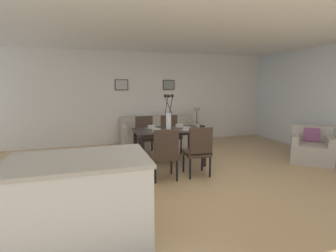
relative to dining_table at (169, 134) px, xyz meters
The scene contains 24 objects.
ground_plane 1.21m from the dining_table, 77.64° to the right, with size 9.00×9.00×0.00m, color tan.
back_wall_panel 2.36m from the dining_table, 84.46° to the left, with size 9.00×0.10×2.60m, color silver.
ceiling_panel 2.09m from the dining_table, 69.90° to the right, with size 9.00×7.20×0.08m, color white.
dining_table is the anchor object (origin of this frame).
dining_chair_near_left 0.96m from the dining_table, 111.35° to the right, with size 0.47×0.47×0.92m.
dining_chair_near_right 0.92m from the dining_table, 110.82° to the left, with size 0.44×0.44×0.92m.
dining_chair_far_left 0.94m from the dining_table, 71.76° to the right, with size 0.46×0.46×0.92m.
dining_chair_far_right 0.92m from the dining_table, 69.86° to the left, with size 0.45×0.45×0.92m.
centerpiece_vase 0.37m from the dining_table, 55.35° to the left, with size 0.21×0.23×0.73m.
placemat_near_left 0.39m from the dining_table, 147.29° to the right, with size 0.32×0.32×0.01m, color #4C4742.
bowl_near_left 0.40m from the dining_table, 147.29° to the right, with size 0.17×0.17×0.07m.
placemat_near_right 0.39m from the dining_table, 147.29° to the left, with size 0.32×0.32×0.01m, color #4C4742.
bowl_near_right 0.40m from the dining_table, 147.29° to the left, with size 0.17×0.17×0.07m.
placemat_far_left 0.39m from the dining_table, 32.71° to the right, with size 0.32×0.32×0.01m, color #4C4742.
bowl_far_left 0.40m from the dining_table, 32.71° to the right, with size 0.17×0.17×0.07m.
placemat_far_right 0.39m from the dining_table, 32.71° to the left, with size 0.32×0.32×0.01m, color #4C4742.
bowl_far_right 0.40m from the dining_table, 32.71° to the left, with size 0.17×0.17×0.07m.
sofa 1.76m from the dining_table, 81.70° to the left, with size 2.05×0.84×0.80m.
side_table 2.15m from the dining_table, 50.00° to the left, with size 0.36×0.36×0.52m, color black.
table_lamp 2.13m from the dining_table, 50.00° to the left, with size 0.22×0.22×0.51m.
armchair 3.16m from the dining_table, 13.82° to the right, with size 1.13×1.13×0.75m.
kitchen_island 2.87m from the dining_table, 125.89° to the right, with size 1.39×0.89×0.92m.
framed_picture_left 2.51m from the dining_table, 107.56° to the left, with size 0.37×0.03×0.30m.
framed_picture_center 2.51m from the dining_table, 72.44° to the left, with size 0.36×0.03×0.29m.
Camera 1 is at (-1.74, -3.88, 1.63)m, focal length 26.50 mm.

